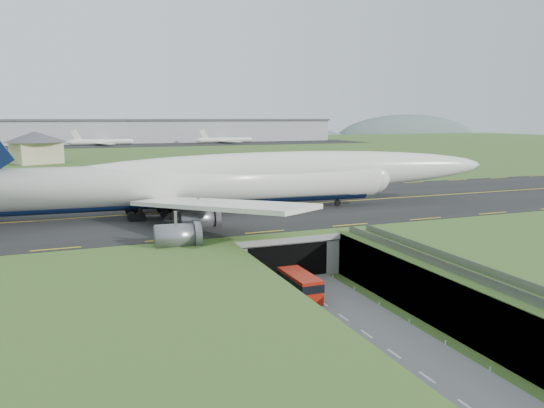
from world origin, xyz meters
name	(u,v)px	position (x,y,z in m)	size (l,w,h in m)	color
ground	(313,297)	(0.00, 0.00, 0.00)	(900.00, 900.00, 0.00)	#456227
airfield_deck	(313,274)	(0.00, 0.00, 3.00)	(800.00, 800.00, 6.00)	gray
trench_road	(341,317)	(0.00, -7.50, 0.10)	(12.00, 75.00, 0.20)	slate
taxiway	(235,209)	(0.00, 33.00, 6.09)	(800.00, 44.00, 0.18)	black
tunnel_portal	(266,243)	(0.00, 16.71, 3.33)	(17.00, 22.30, 6.00)	gray
guideway	(497,292)	(11.00, -19.11, 5.32)	(3.00, 53.00, 7.05)	#A8A8A3
jumbo_jet	(226,180)	(-2.64, 29.59, 11.78)	(103.13, 64.69, 21.43)	white
shuttle_tram	(300,285)	(-1.82, 0.02, 1.73)	(3.10, 7.79, 3.15)	#AB1B0B
service_building	(36,144)	(-38.33, 151.66, 12.89)	(27.51, 27.51, 11.63)	#C9B991
cargo_terminal	(112,131)	(-0.10, 299.41, 13.96)	(320.00, 67.00, 15.60)	#B2B2B2
distant_hills	(174,147)	(64.38, 430.00, -4.00)	(700.00, 91.00, 60.00)	slate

